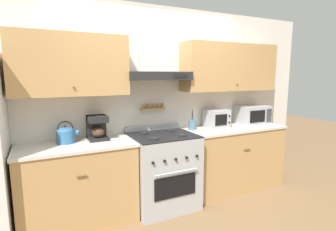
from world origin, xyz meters
TOP-DOWN VIEW (x-y plane):
  - ground_plane at (0.00, 0.00)m, footprint 16.00×16.00m
  - wall_back at (0.06, 0.57)m, footprint 5.20×0.46m
  - counter_left at (-1.02, 0.31)m, footprint 1.24×0.62m
  - counter_right at (1.15, 0.31)m, footprint 1.51×0.62m
  - stove_range at (0.00, 0.26)m, footprint 0.78×0.71m
  - tea_kettle at (-1.11, 0.42)m, footprint 0.25×0.20m
  - coffee_maker at (-0.76, 0.45)m, footprint 0.22×0.25m
  - microwave at (1.60, 0.44)m, footprint 0.48×0.40m
  - utensil_crock at (0.52, 0.42)m, footprint 0.10×0.10m
  - toaster_oven at (0.92, 0.42)m, footprint 0.30×0.30m

SIDE VIEW (x-z plane):
  - ground_plane at x=0.00m, z-range 0.00..0.00m
  - counter_right at x=1.15m, z-range 0.00..0.92m
  - counter_left at x=-1.02m, z-range 0.00..0.92m
  - stove_range at x=0.00m, z-range -0.03..0.97m
  - utensil_crock at x=0.52m, z-range 0.85..1.14m
  - tea_kettle at x=-1.11m, z-range 0.89..1.14m
  - toaster_oven at x=0.92m, z-range 0.92..1.17m
  - microwave at x=1.60m, z-range 0.92..1.19m
  - coffee_maker at x=-0.76m, z-range 0.92..1.20m
  - wall_back at x=0.06m, z-range 0.18..2.73m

